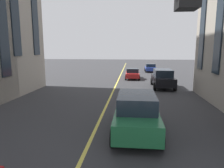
% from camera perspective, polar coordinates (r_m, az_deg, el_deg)
% --- Properties ---
extents(lane_centre_line, '(80.00, 0.16, 0.01)m').
position_cam_1_polar(lane_centre_line, '(18.26, -0.02, -2.70)').
color(lane_centre_line, '#D8C64C').
rests_on(lane_centre_line, ground_plane).
extents(car_green_mid, '(4.70, 2.14, 1.88)m').
position_cam_1_polar(car_green_mid, '(9.80, 6.82, -7.99)').
color(car_green_mid, '#1E6038').
rests_on(car_green_mid, ground_plane).
extents(car_red_parked_a, '(3.90, 1.89, 1.40)m').
position_cam_1_polar(car_red_parked_a, '(27.36, 5.72, 2.90)').
color(car_red_parked_a, '#B21E1E').
rests_on(car_red_parked_a, ground_plane).
extents(car_blue_near, '(3.90, 1.89, 1.40)m').
position_cam_1_polar(car_blue_near, '(36.27, 10.64, 4.46)').
color(car_blue_near, navy).
rests_on(car_blue_near, ground_plane).
extents(car_black_oncoming, '(4.70, 2.14, 1.88)m').
position_cam_1_polar(car_black_oncoming, '(21.67, 13.93, 1.58)').
color(car_black_oncoming, black).
rests_on(car_black_oncoming, ground_plane).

